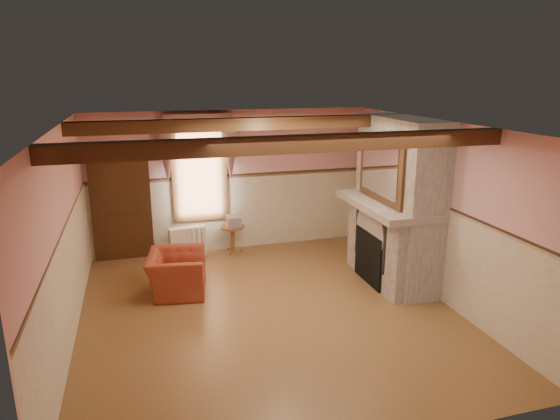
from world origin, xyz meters
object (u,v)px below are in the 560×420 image
object	(u,v)px
oil_lamp	(383,190)
side_table	(233,239)
bowl	(388,198)
radiator	(188,242)
mantel_clock	(375,189)
armchair	(177,273)

from	to	relation	value
oil_lamp	side_table	bearing A→B (deg)	140.43
side_table	bowl	distance (m)	3.30
radiator	mantel_clock	size ratio (longest dim) A/B	2.92
radiator	bowl	xyz separation A→B (m)	(3.17, -2.08, 1.16)
bowl	mantel_clock	bearing A→B (deg)	90.00
side_table	armchair	bearing A→B (deg)	-127.57
armchair	radiator	xyz separation A→B (m)	(0.34, 1.60, -0.03)
mantel_clock	oil_lamp	size ratio (longest dim) A/B	0.86
armchair	oil_lamp	distance (m)	3.72
armchair	bowl	xyz separation A→B (m)	(3.50, -0.48, 1.13)
radiator	oil_lamp	xyz separation A→B (m)	(3.17, -1.88, 1.26)
bowl	armchair	bearing A→B (deg)	172.16
side_table	bowl	size ratio (longest dim) A/B	1.60
radiator	mantel_clock	world-z (taller)	mantel_clock
armchair	side_table	world-z (taller)	armchair
armchair	oil_lamp	size ratio (longest dim) A/B	3.67
side_table	radiator	distance (m)	0.89
side_table	oil_lamp	bearing A→B (deg)	-39.57
bowl	radiator	bearing A→B (deg)	146.67
armchair	side_table	bearing A→B (deg)	-28.33
oil_lamp	mantel_clock	bearing A→B (deg)	90.00
radiator	mantel_clock	bearing A→B (deg)	-35.30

